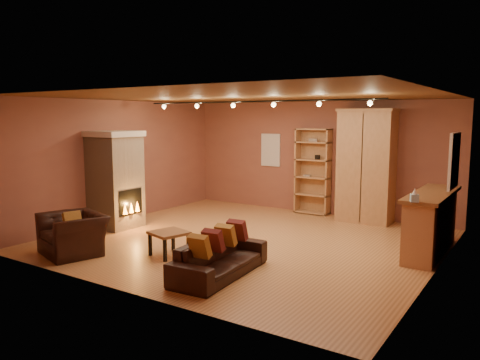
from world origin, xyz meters
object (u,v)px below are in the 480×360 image
Objects in this scene: armoire at (366,166)px; armchair at (73,227)px; bookcase at (314,171)px; bar_counter at (431,222)px; loveseat at (220,251)px; coffee_table at (169,235)px; fireplace at (115,179)px.

armchair is at bearing -122.99° from armoire.
bookcase reaches higher than bar_counter.
bar_counter is at bearing 50.59° from armchair.
bookcase is 5.20m from loveseat.
bookcase is 3.03× the size of coffee_table.
bar_counter is (6.24, 1.67, -0.50)m from fireplace.
bookcase reaches higher than loveseat.
fireplace reaches higher than bar_counter.
armoire is (4.44, 3.52, 0.25)m from fireplace.
loveseat is 2.69× the size of coffee_table.
armoire reaches higher than coffee_table.
fireplace is at bearing -141.58° from armoire.
bookcase is (3.04, 3.74, 0.03)m from fireplace.
armoire is 3.69× the size of coffee_table.
armoire reaches higher than bookcase.
armchair is at bearing -151.04° from coffee_table.
coffee_table is at bearing -144.60° from bar_counter.
loveseat is (-2.46, -3.03, -0.18)m from bar_counter.
armchair is at bearing -110.49° from bookcase.
armoire reaches higher than bar_counter.
bookcase is at bearing 50.91° from fireplace.
fireplace is 0.92× the size of bar_counter.
loveseat is at bearing -14.22° from coffee_table.
coffee_table is (2.45, -1.03, -0.69)m from fireplace.
bookcase is at bearing 147.14° from bar_counter.
bar_counter is at bearing -32.86° from bookcase.
loveseat is 2.89m from armchair.
armchair is (-3.49, -5.38, -0.82)m from armoire.
armchair is (-2.09, -5.60, -0.61)m from bookcase.
bar_counter is (1.81, -1.85, -0.75)m from armoire.
coffee_table is (-1.33, 0.34, -0.01)m from loveseat.
fireplace is at bearing 66.00° from loveseat.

